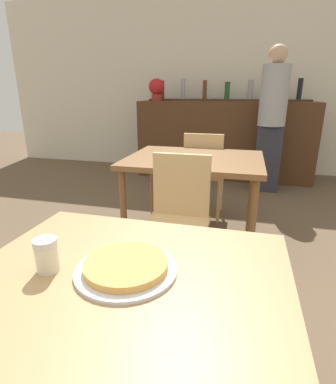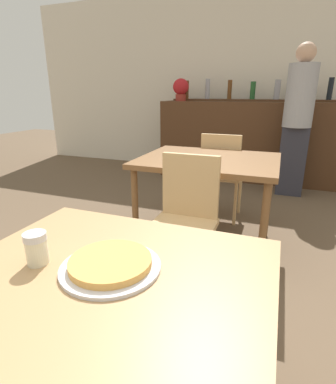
{
  "view_description": "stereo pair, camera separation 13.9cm",
  "coord_description": "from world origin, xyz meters",
  "px_view_note": "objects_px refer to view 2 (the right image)",
  "views": [
    {
      "loc": [
        0.33,
        -0.73,
        1.27
      ],
      "look_at": [
        -0.0,
        0.55,
        0.83
      ],
      "focal_mm": 28.0,
      "sensor_mm": 36.0,
      "label": 1
    },
    {
      "loc": [
        0.46,
        -0.69,
        1.27
      ],
      "look_at": [
        -0.0,
        0.55,
        0.83
      ],
      "focal_mm": 28.0,
      "sensor_mm": 36.0,
      "label": 2
    }
  ],
  "objects_px": {
    "chair_far_side_back": "(221,170)",
    "person_standing": "(298,117)",
    "chair_far_side_front": "(185,214)",
    "cheese_shaker": "(36,248)",
    "pizza_tray": "(111,264)",
    "potted_plant": "(181,88)"
  },
  "relations": [
    {
      "from": "chair_far_side_back",
      "to": "person_standing",
      "type": "xyz_separation_m",
      "value": [
        0.69,
        1.14,
        0.47
      ]
    },
    {
      "from": "chair_far_side_front",
      "to": "potted_plant",
      "type": "height_order",
      "value": "potted_plant"
    },
    {
      "from": "chair_far_side_front",
      "to": "chair_far_side_back",
      "type": "bearing_deg",
      "value": 90.0
    },
    {
      "from": "chair_far_side_front",
      "to": "cheese_shaker",
      "type": "distance_m",
      "value": 1.09
    },
    {
      "from": "chair_far_side_back",
      "to": "pizza_tray",
      "type": "distance_m",
      "value": 2.21
    },
    {
      "from": "chair_far_side_front",
      "to": "person_standing",
      "type": "xyz_separation_m",
      "value": [
        0.69,
        2.35,
        0.47
      ]
    },
    {
      "from": "pizza_tray",
      "to": "potted_plant",
      "type": "xyz_separation_m",
      "value": [
        -1.04,
        3.87,
        0.58
      ]
    },
    {
      "from": "pizza_tray",
      "to": "chair_far_side_back",
      "type": "bearing_deg",
      "value": 91.39
    },
    {
      "from": "chair_far_side_back",
      "to": "pizza_tray",
      "type": "height_order",
      "value": "chair_far_side_back"
    },
    {
      "from": "person_standing",
      "to": "chair_far_side_front",
      "type": "bearing_deg",
      "value": -106.23
    },
    {
      "from": "chair_far_side_back",
      "to": "cheese_shaker",
      "type": "height_order",
      "value": "chair_far_side_back"
    },
    {
      "from": "cheese_shaker",
      "to": "chair_far_side_front",
      "type": "bearing_deg",
      "value": 79.66
    },
    {
      "from": "pizza_tray",
      "to": "cheese_shaker",
      "type": "distance_m",
      "value": 0.25
    },
    {
      "from": "chair_far_side_back",
      "to": "pizza_tray",
      "type": "bearing_deg",
      "value": 91.39
    },
    {
      "from": "chair_far_side_back",
      "to": "person_standing",
      "type": "height_order",
      "value": "person_standing"
    },
    {
      "from": "chair_far_side_front",
      "to": "person_standing",
      "type": "height_order",
      "value": "person_standing"
    },
    {
      "from": "chair_far_side_back",
      "to": "pizza_tray",
      "type": "xyz_separation_m",
      "value": [
        0.05,
        -2.2,
        0.22
      ]
    },
    {
      "from": "chair_far_side_back",
      "to": "person_standing",
      "type": "relative_size",
      "value": 0.49
    },
    {
      "from": "chair_far_side_front",
      "to": "cheese_shaker",
      "type": "xyz_separation_m",
      "value": [
        -0.19,
        -1.04,
        0.26
      ]
    },
    {
      "from": "chair_far_side_back",
      "to": "cheese_shaker",
      "type": "relative_size",
      "value": 8.16
    },
    {
      "from": "pizza_tray",
      "to": "person_standing",
      "type": "bearing_deg",
      "value": 79.28
    },
    {
      "from": "person_standing",
      "to": "potted_plant",
      "type": "bearing_deg",
      "value": 162.45
    }
  ]
}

